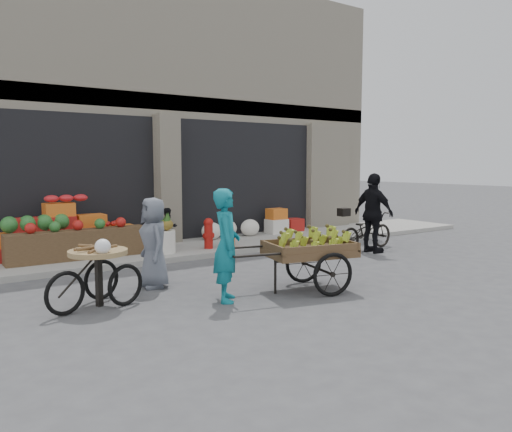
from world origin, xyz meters
TOP-DOWN VIEW (x-y plane):
  - ground at (0.00, 0.00)m, footprint 80.00×80.00m
  - sidewalk at (0.00, 4.10)m, footprint 18.00×2.20m
  - building at (0.00, 8.03)m, footprint 14.00×6.45m
  - fruit_display at (-2.48, 4.38)m, footprint 3.10×1.12m
  - pineapple_bin at (-0.75, 3.60)m, footprint 0.52×0.52m
  - fire_hydrant at (0.35, 3.55)m, footprint 0.22×0.22m
  - orange_bucket at (0.85, 3.50)m, footprint 0.32×0.32m
  - right_bay_goods at (2.61, 4.70)m, footprint 3.35×0.60m
  - seated_person at (-0.35, 4.20)m, footprint 0.51×0.43m
  - banana_cart at (0.02, -0.32)m, footprint 2.50×1.42m
  - vendor_woman at (-1.38, -0.12)m, footprint 0.67×0.74m
  - tricycle_cart at (-3.07, 0.68)m, footprint 1.45×1.07m
  - vendor_grey at (-1.95, 1.29)m, footprint 0.55×0.79m
  - bicycle at (3.78, 1.88)m, footprint 1.73×0.65m
  - cyclist at (3.58, 1.48)m, footprint 0.49×1.10m

SIDE VIEW (x-z plane):
  - ground at x=0.00m, z-range 0.00..0.00m
  - sidewalk at x=0.00m, z-range 0.00..0.12m
  - orange_bucket at x=0.85m, z-range 0.12..0.42m
  - pineapple_bin at x=-0.75m, z-range 0.12..0.62m
  - right_bay_goods at x=2.61m, z-range 0.06..0.76m
  - bicycle at x=3.78m, z-range 0.00..0.90m
  - fire_hydrant at x=0.35m, z-range 0.15..0.86m
  - tricycle_cart at x=-3.07m, z-range 0.09..1.04m
  - seated_person at x=-0.35m, z-range 0.12..1.05m
  - fruit_display at x=-2.48m, z-range 0.05..1.29m
  - banana_cart at x=0.02m, z-range 0.22..1.21m
  - vendor_grey at x=-1.95m, z-range 0.00..1.52m
  - vendor_woman at x=-1.38m, z-range 0.00..1.71m
  - cyclist at x=3.58m, z-range 0.00..1.86m
  - building at x=0.00m, z-range -0.13..6.87m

